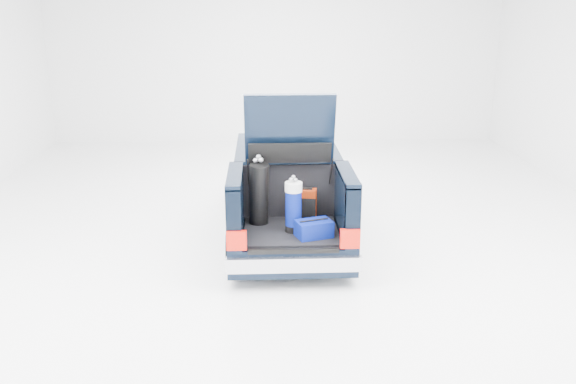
{
  "coord_description": "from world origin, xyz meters",
  "views": [
    {
      "loc": [
        -0.4,
        -9.52,
        3.67
      ],
      "look_at": [
        0.0,
        -0.5,
        0.85
      ],
      "focal_mm": 38.0,
      "sensor_mm": 36.0,
      "label": 1
    }
  ],
  "objects_px": {
    "blue_golf_bag": "(293,206)",
    "blue_duffel": "(314,229)",
    "car": "(286,191)",
    "black_golf_bag": "(259,194)",
    "red_suitcase": "(305,206)"
  },
  "relations": [
    {
      "from": "red_suitcase",
      "to": "blue_golf_bag",
      "type": "relative_size",
      "value": 0.63
    },
    {
      "from": "car",
      "to": "blue_golf_bag",
      "type": "xyz_separation_m",
      "value": [
        0.03,
        -1.64,
        0.29
      ]
    },
    {
      "from": "black_golf_bag",
      "to": "blue_duffel",
      "type": "distance_m",
      "value": 0.98
    },
    {
      "from": "blue_golf_bag",
      "to": "blue_duffel",
      "type": "relative_size",
      "value": 1.48
    },
    {
      "from": "red_suitcase",
      "to": "blue_golf_bag",
      "type": "bearing_deg",
      "value": -105.36
    },
    {
      "from": "blue_golf_bag",
      "to": "blue_duffel",
      "type": "distance_m",
      "value": 0.43
    },
    {
      "from": "car",
      "to": "black_golf_bag",
      "type": "height_order",
      "value": "car"
    },
    {
      "from": "blue_duffel",
      "to": "black_golf_bag",
      "type": "bearing_deg",
      "value": 126.13
    },
    {
      "from": "black_golf_bag",
      "to": "blue_duffel",
      "type": "bearing_deg",
      "value": -49.58
    },
    {
      "from": "red_suitcase",
      "to": "blue_duffel",
      "type": "bearing_deg",
      "value": -72.52
    },
    {
      "from": "blue_golf_bag",
      "to": "black_golf_bag",
      "type": "bearing_deg",
      "value": 162.58
    },
    {
      "from": "black_golf_bag",
      "to": "red_suitcase",
      "type": "bearing_deg",
      "value": -7.29
    },
    {
      "from": "car",
      "to": "red_suitcase",
      "type": "relative_size",
      "value": 9.07
    },
    {
      "from": "black_golf_bag",
      "to": "blue_golf_bag",
      "type": "height_order",
      "value": "black_golf_bag"
    },
    {
      "from": "red_suitcase",
      "to": "black_golf_bag",
      "type": "xyz_separation_m",
      "value": [
        -0.67,
        -0.08,
        0.21
      ]
    }
  ]
}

